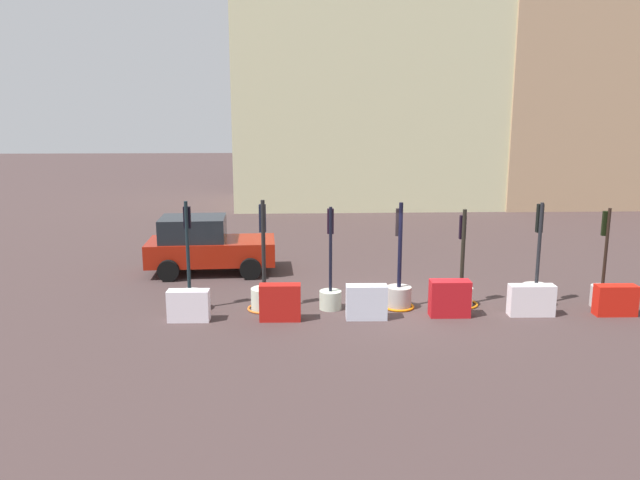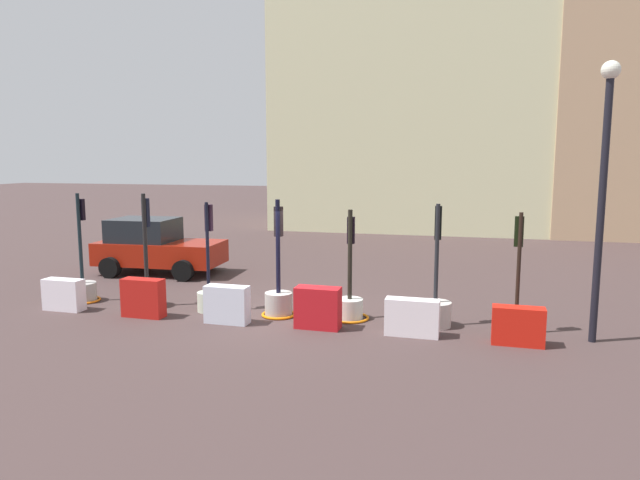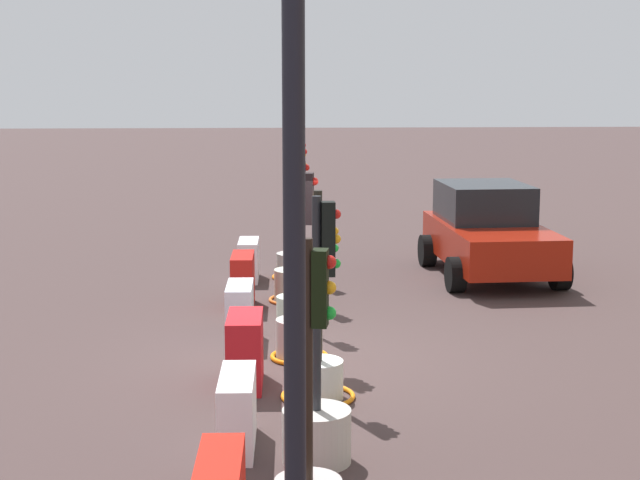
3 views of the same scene
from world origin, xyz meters
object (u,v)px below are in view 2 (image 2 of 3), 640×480
traffic_light_0 (83,286)px  street_lamp_post (604,173)px  traffic_light_4 (350,301)px  car_red_compact (156,246)px  traffic_light_6 (516,310)px  traffic_light_1 (147,289)px  traffic_light_2 (209,290)px  construction_barrier_0 (64,295)px  construction_barrier_3 (318,308)px  traffic_light_3 (279,296)px  construction_barrier_5 (518,326)px  construction_barrier_1 (143,298)px  traffic_light_5 (435,306)px  construction_barrier_2 (227,305)px  construction_barrier_4 (412,317)px

traffic_light_0 → street_lamp_post: bearing=-1.6°
traffic_light_4 → car_red_compact: bearing=152.6°
traffic_light_0 → traffic_light_6: size_ratio=1.09×
traffic_light_1 → traffic_light_2: bearing=-1.1°
construction_barrier_0 → construction_barrier_3: construction_barrier_3 is taller
traffic_light_3 → construction_barrier_5: size_ratio=2.70×
construction_barrier_0 → construction_barrier_1: (2.23, -0.06, 0.07)m
traffic_light_4 → traffic_light_5: 1.97m
construction_barrier_0 → car_red_compact: car_red_compact is taller
traffic_light_0 → traffic_light_5: 9.06m
car_red_compact → traffic_light_5: bearing=-22.8°
traffic_light_5 → construction_barrier_2: 4.69m
traffic_light_0 → street_lamp_post: size_ratio=0.51×
traffic_light_1 → car_red_compact: size_ratio=0.71×
traffic_light_3 → traffic_light_1: bearing=179.7°
traffic_light_2 → street_lamp_post: street_lamp_post is taller
construction_barrier_2 → car_red_compact: bearing=133.7°
traffic_light_2 → construction_barrier_0: traffic_light_2 is taller
construction_barrier_5 → street_lamp_post: size_ratio=0.18×
construction_barrier_0 → street_lamp_post: street_lamp_post is taller
construction_barrier_1 → construction_barrier_4: 6.28m
construction_barrier_0 → construction_barrier_2: size_ratio=1.00×
construction_barrier_1 → construction_barrier_0: bearing=178.5°
traffic_light_5 → car_red_compact: 9.91m
traffic_light_3 → construction_barrier_5: 5.40m
construction_barrier_3 → construction_barrier_4: bearing=-1.0°
traffic_light_2 → street_lamp_post: bearing=-1.6°
traffic_light_1 → street_lamp_post: (10.33, -0.28, 2.98)m
traffic_light_5 → construction_barrier_0: (-8.95, -0.86, -0.08)m
traffic_light_1 → construction_barrier_2: bearing=-19.0°
traffic_light_0 → construction_barrier_1: size_ratio=2.80×
traffic_light_5 → car_red_compact: bearing=157.2°
traffic_light_0 → traffic_light_1: bearing=-1.6°
traffic_light_0 → traffic_light_1: (1.92, -0.05, 0.03)m
traffic_light_2 → construction_barrier_4: traffic_light_2 is taller
construction_barrier_4 → construction_barrier_2: bearing=-178.8°
traffic_light_5 → construction_barrier_0: traffic_light_5 is taller
traffic_light_6 → construction_barrier_4: bearing=-162.6°
traffic_light_3 → traffic_light_2: bearing=-179.5°
traffic_light_4 → construction_barrier_3: traffic_light_4 is taller
traffic_light_0 → construction_barrier_3: bearing=-7.0°
construction_barrier_2 → car_red_compact: car_red_compact is taller
traffic_light_6 → construction_barrier_0: size_ratio=2.57×
construction_barrier_1 → construction_barrier_5: 8.40m
traffic_light_0 → traffic_light_1: size_ratio=0.99×
traffic_light_1 → traffic_light_0: bearing=178.4°
traffic_light_4 → construction_barrier_1: (-4.75, -1.04, 0.04)m
traffic_light_6 → construction_barrier_2: 6.34m
construction_barrier_3 → traffic_light_4: bearing=59.6°
traffic_light_3 → traffic_light_5: bearing=0.8°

